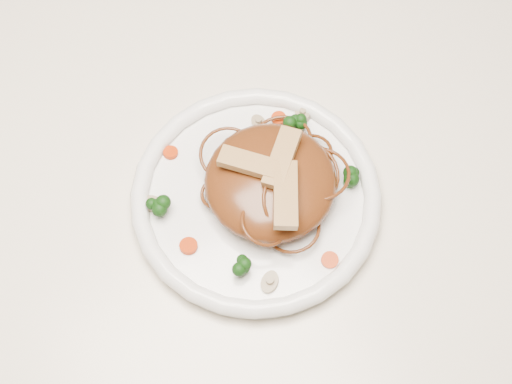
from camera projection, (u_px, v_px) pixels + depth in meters
ground at (221, 360)px, 1.52m from camera, size 4.00×4.00×0.00m
table at (199, 244)px, 0.93m from camera, size 1.20×0.80×0.75m
plate at (256, 200)px, 0.83m from camera, size 0.35×0.35×0.02m
noodle_mound at (270, 182)px, 0.81m from camera, size 0.19×0.19×0.05m
chicken_a at (282, 158)px, 0.78m from camera, size 0.07×0.06×0.01m
chicken_b at (251, 164)px, 0.78m from camera, size 0.06×0.07×0.01m
chicken_c at (285, 195)px, 0.77m from camera, size 0.06×0.08×0.01m
broccoli_0 at (294, 122)px, 0.85m from camera, size 0.03×0.03×0.03m
broccoli_1 at (159, 204)px, 0.81m from camera, size 0.03×0.03×0.03m
broccoli_2 at (239, 265)px, 0.78m from camera, size 0.03×0.03×0.03m
broccoli_3 at (350, 177)px, 0.82m from camera, size 0.03×0.03×0.03m
carrot_0 at (279, 118)px, 0.87m from camera, size 0.02×0.02×0.00m
carrot_1 at (189, 246)px, 0.80m from camera, size 0.02×0.02×0.00m
carrot_2 at (314, 154)px, 0.85m from camera, size 0.02×0.02×0.00m
carrot_3 at (171, 152)px, 0.85m from camera, size 0.02×0.02×0.00m
carrot_4 at (330, 260)px, 0.79m from camera, size 0.02×0.02×0.00m
mushroom_0 at (270, 282)px, 0.78m from camera, size 0.04×0.04×0.01m
mushroom_1 at (302, 113)px, 0.87m from camera, size 0.03×0.03×0.01m
mushroom_2 at (151, 204)px, 0.82m from camera, size 0.04×0.04×0.01m
mushroom_3 at (259, 123)px, 0.86m from camera, size 0.02×0.02×0.01m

